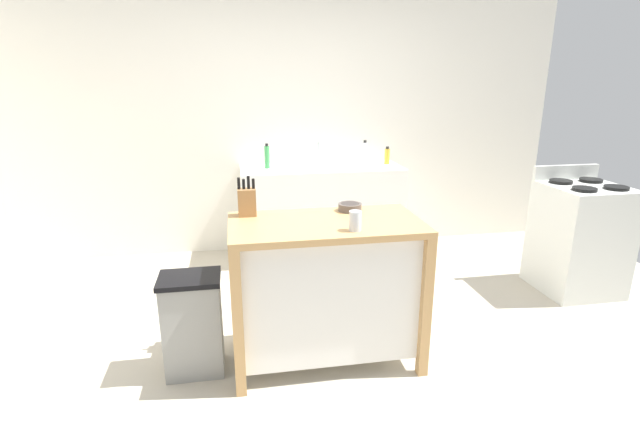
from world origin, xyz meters
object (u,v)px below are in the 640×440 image
object	(u,v)px
bowl_stoneware_deep	(350,207)
bottle_dish_soap	(387,156)
knife_block	(247,201)
sink_faucet	(319,154)
kitchen_island	(326,284)
bottle_spray_cleaner	(365,153)
trash_bin	(193,324)
drinking_cup	(355,221)
bottle_hand_soap	(267,157)
stove	(579,238)

from	to	relation	value
bowl_stoneware_deep	bottle_dish_soap	distance (m)	1.86
knife_block	bottle_dish_soap	world-z (taller)	knife_block
sink_faucet	bottle_dish_soap	world-z (taller)	sink_faucet
kitchen_island	bottle_spray_cleaner	size ratio (longest dim) A/B	4.83
trash_bin	drinking_cup	bearing A→B (deg)	-11.97
bottle_spray_cleaner	bottle_hand_soap	bearing A→B (deg)	-176.89
bowl_stoneware_deep	trash_bin	distance (m)	1.21
trash_bin	bottle_spray_cleaner	size ratio (longest dim) A/B	2.64
knife_block	drinking_cup	world-z (taller)	knife_block
drinking_cup	trash_bin	bearing A→B (deg)	168.03
knife_block	trash_bin	bearing A→B (deg)	-149.78
kitchen_island	bowl_stoneware_deep	distance (m)	0.52
kitchen_island	bottle_dish_soap	distance (m)	2.18
knife_block	kitchen_island	bearing A→B (deg)	-25.02
bottle_dish_soap	bottle_spray_cleaner	xyz separation A→B (m)	(-0.22, 0.04, 0.03)
kitchen_island	drinking_cup	xyz separation A→B (m)	(0.13, -0.20, 0.46)
sink_faucet	knife_block	bearing A→B (deg)	-113.42
bottle_dish_soap	bottle_spray_cleaner	size ratio (longest dim) A/B	0.74
knife_block	bottle_dish_soap	xyz separation A→B (m)	(1.44, 1.68, -0.03)
knife_block	bowl_stoneware_deep	distance (m)	0.66
drinking_cup	bottle_spray_cleaner	size ratio (longest dim) A/B	0.48
sink_faucet	bottle_dish_soap	distance (m)	0.68
kitchen_island	drinking_cup	distance (m)	0.52
bottle_dish_soap	bottle_spray_cleaner	distance (m)	0.23
kitchen_island	knife_block	world-z (taller)	knife_block
bowl_stoneware_deep	drinking_cup	world-z (taller)	drinking_cup
bottle_hand_soap	stove	size ratio (longest dim) A/B	0.23
sink_faucet	stove	world-z (taller)	sink_faucet
drinking_cup	trash_bin	distance (m)	1.17
bottle_hand_soap	bottle_spray_cleaner	bearing A→B (deg)	3.11
bottle_hand_soap	bottle_spray_cleaner	size ratio (longest dim) A/B	0.99
bottle_hand_soap	stove	distance (m)	2.83
sink_faucet	bottle_hand_soap	size ratio (longest dim) A/B	0.93
drinking_cup	trash_bin	world-z (taller)	drinking_cup
trash_bin	stove	world-z (taller)	stove
knife_block	bottle_hand_soap	xyz separation A→B (m)	(0.24, 1.66, -0.00)
knife_block	sink_faucet	distance (m)	1.93
knife_block	bottle_spray_cleaner	size ratio (longest dim) A/B	1.05
stove	knife_block	bearing A→B (deg)	-170.89
kitchen_island	drinking_cup	world-z (taller)	drinking_cup
bowl_stoneware_deep	bottle_hand_soap	distance (m)	1.72
trash_bin	bottle_spray_cleaner	world-z (taller)	bottle_spray_cleaner
sink_faucet	kitchen_island	bearing A→B (deg)	-98.91
bottle_dish_soap	sink_faucet	bearing A→B (deg)	172.04
bottle_dish_soap	bottle_spray_cleaner	bearing A→B (deg)	169.75
bowl_stoneware_deep	bottle_hand_soap	size ratio (longest dim) A/B	0.63
trash_bin	bottle_hand_soap	distance (m)	2.09
bowl_stoneware_deep	sink_faucet	size ratio (longest dim) A/B	0.68
bottle_hand_soap	bottle_dish_soap	bearing A→B (deg)	0.63
bottle_spray_cleaner	kitchen_island	bearing A→B (deg)	-111.66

